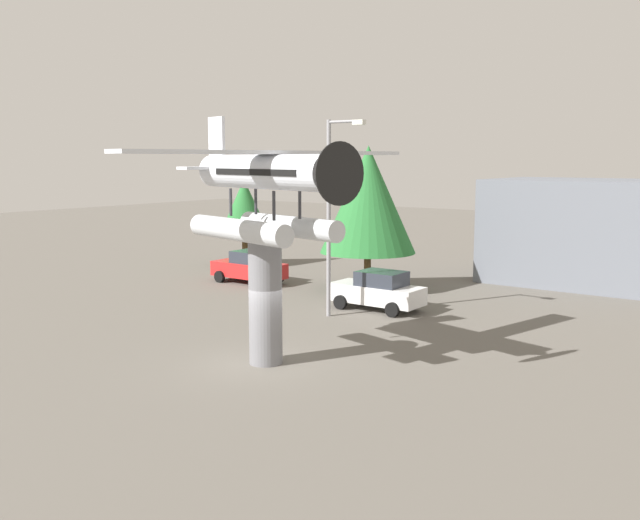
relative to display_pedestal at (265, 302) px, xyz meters
The scene contains 9 objects.
ground_plane 2.07m from the display_pedestal, ahead, with size 140.00×140.00×0.00m, color #605B54.
display_pedestal is the anchor object (origin of this frame).
floatplane_monument 3.74m from the display_pedestal, 13.54° to the right, with size 7.17×10.37×4.00m.
car_near_red 15.47m from the display_pedestal, 134.13° to the left, with size 4.20×2.02×1.76m.
car_mid_white 9.49m from the display_pedestal, 98.84° to the left, with size 4.20×2.02×1.76m.
streetlight_primary 7.81m from the display_pedestal, 108.19° to the left, with size 1.84×0.28×8.30m.
storefront_building 22.52m from the display_pedestal, 77.81° to the left, with size 11.58×7.01×5.61m, color slate.
tree_west 22.02m from the display_pedestal, 134.33° to the left, with size 3.28×3.28×5.47m.
tree_east 14.11m from the display_pedestal, 108.79° to the left, with size 4.89×4.89×7.38m.
Camera 1 is at (14.89, -17.10, 6.68)m, focal length 39.58 mm.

